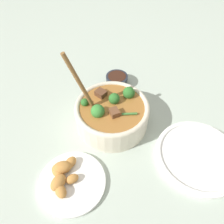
{
  "coord_description": "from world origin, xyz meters",
  "views": [
    {
      "loc": [
        -0.18,
        -0.41,
        0.57
      ],
      "look_at": [
        0.0,
        0.0,
        0.05
      ],
      "focal_mm": 35.0,
      "sensor_mm": 36.0,
      "label": 1
    }
  ],
  "objects_px": {
    "empty_plate": "(198,155)",
    "food_plate": "(69,180)",
    "condiment_bowl": "(117,80)",
    "stew_bowl": "(112,113)"
  },
  "relations": [
    {
      "from": "condiment_bowl",
      "to": "empty_plate",
      "type": "bearing_deg",
      "value": -77.05
    },
    {
      "from": "condiment_bowl",
      "to": "empty_plate",
      "type": "relative_size",
      "value": 0.33
    },
    {
      "from": "stew_bowl",
      "to": "food_plate",
      "type": "relative_size",
      "value": 1.48
    },
    {
      "from": "stew_bowl",
      "to": "condiment_bowl",
      "type": "xyz_separation_m",
      "value": [
        0.09,
        0.17,
        -0.03
      ]
    },
    {
      "from": "stew_bowl",
      "to": "empty_plate",
      "type": "height_order",
      "value": "stew_bowl"
    },
    {
      "from": "empty_plate",
      "to": "condiment_bowl",
      "type": "bearing_deg",
      "value": 102.95
    },
    {
      "from": "condiment_bowl",
      "to": "stew_bowl",
      "type": "bearing_deg",
      "value": -119.02
    },
    {
      "from": "empty_plate",
      "to": "food_plate",
      "type": "bearing_deg",
      "value": 168.45
    },
    {
      "from": "condiment_bowl",
      "to": "food_plate",
      "type": "bearing_deg",
      "value": -132.03
    },
    {
      "from": "stew_bowl",
      "to": "condiment_bowl",
      "type": "relative_size",
      "value": 3.24
    }
  ]
}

